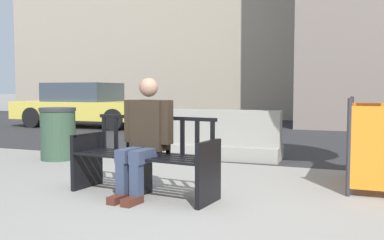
{
  "coord_description": "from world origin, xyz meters",
  "views": [
    {
      "loc": [
        1.48,
        -3.91,
        1.18
      ],
      "look_at": [
        -0.78,
        1.8,
        0.75
      ],
      "focal_mm": 40.0,
      "sensor_mm": 36.0,
      "label": 1
    }
  ],
  "objects_px": {
    "seated_person": "(145,135)",
    "trash_bin": "(58,133)",
    "street_bench": "(144,160)",
    "car_taxi_near": "(87,105)",
    "jersey_barrier_centre": "(222,139)"
  },
  "relations": [
    {
      "from": "seated_person",
      "to": "trash_bin",
      "type": "height_order",
      "value": "seated_person"
    },
    {
      "from": "car_taxi_near",
      "to": "trash_bin",
      "type": "relative_size",
      "value": 5.4
    },
    {
      "from": "street_bench",
      "to": "car_taxi_near",
      "type": "height_order",
      "value": "car_taxi_near"
    },
    {
      "from": "street_bench",
      "to": "trash_bin",
      "type": "height_order",
      "value": "trash_bin"
    },
    {
      "from": "trash_bin",
      "to": "jersey_barrier_centre",
      "type": "bearing_deg",
      "value": 23.91
    },
    {
      "from": "jersey_barrier_centre",
      "to": "trash_bin",
      "type": "height_order",
      "value": "trash_bin"
    },
    {
      "from": "seated_person",
      "to": "car_taxi_near",
      "type": "xyz_separation_m",
      "value": [
        -6.0,
        7.37,
        -0.0
      ]
    },
    {
      "from": "street_bench",
      "to": "trash_bin",
      "type": "xyz_separation_m",
      "value": [
        -2.52,
        1.65,
        0.05
      ]
    },
    {
      "from": "jersey_barrier_centre",
      "to": "seated_person",
      "type": "bearing_deg",
      "value": -89.98
    },
    {
      "from": "jersey_barrier_centre",
      "to": "car_taxi_near",
      "type": "relative_size",
      "value": 0.42
    },
    {
      "from": "street_bench",
      "to": "trash_bin",
      "type": "distance_m",
      "value": 3.01
    },
    {
      "from": "street_bench",
      "to": "seated_person",
      "type": "distance_m",
      "value": 0.3
    },
    {
      "from": "street_bench",
      "to": "trash_bin",
      "type": "bearing_deg",
      "value": 146.87
    },
    {
      "from": "jersey_barrier_centre",
      "to": "trash_bin",
      "type": "distance_m",
      "value": 2.81
    },
    {
      "from": "seated_person",
      "to": "jersey_barrier_centre",
      "type": "height_order",
      "value": "seated_person"
    }
  ]
}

